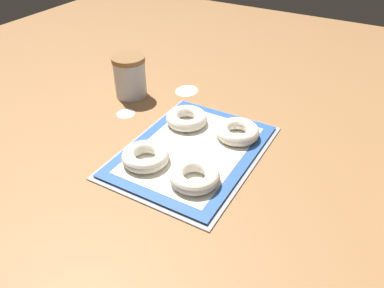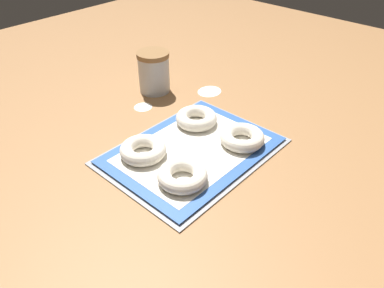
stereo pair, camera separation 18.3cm
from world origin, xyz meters
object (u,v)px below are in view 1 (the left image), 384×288
object	(u,v)px
baking_tray	(192,151)
bagel_front_left	(195,176)
bagel_back_left	(145,156)
bagel_back_right	(187,118)
flour_canister	(130,77)
bagel_front_right	(237,132)

from	to	relation	value
baking_tray	bagel_front_left	size ratio (longest dim) A/B	3.75
baking_tray	bagel_back_left	bearing A→B (deg)	144.19
bagel_front_left	bagel_back_right	world-z (taller)	same
bagel_front_left	flour_canister	xyz separation A→B (m)	(0.30, 0.42, 0.04)
bagel_back_right	flour_canister	world-z (taller)	flour_canister
baking_tray	flour_canister	distance (m)	0.40
baking_tray	flour_canister	bearing A→B (deg)	62.11
bagel_back_left	bagel_front_left	bearing A→B (deg)	-91.84
bagel_front_left	bagel_front_right	bearing A→B (deg)	-2.76
bagel_back_left	flour_canister	bearing A→B (deg)	42.60
baking_tray	bagel_front_right	distance (m)	0.15
baking_tray	bagel_back_right	distance (m)	0.14
bagel_back_left	bagel_back_right	bearing A→B (deg)	0.53
baking_tray	flour_canister	size ratio (longest dim) A/B	3.27
bagel_front_left	bagel_front_right	size ratio (longest dim) A/B	1.00
baking_tray	flour_canister	xyz separation A→B (m)	(0.18, 0.35, 0.07)
bagel_front_left	bagel_back_right	bearing A→B (deg)	34.54
bagel_front_right	flour_canister	size ratio (longest dim) A/B	0.87
bagel_back_right	bagel_front_left	bearing A→B (deg)	-145.46
baking_tray	bagel_front_right	size ratio (longest dim) A/B	3.75
flour_canister	baking_tray	bearing A→B (deg)	-117.89
bagel_front_left	baking_tray	bearing A→B (deg)	32.35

